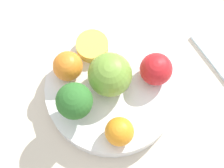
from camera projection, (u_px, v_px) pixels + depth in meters
The scene contains 9 objects.
ground_plane at pixel (112, 98), 0.60m from camera, with size 6.00×6.00×0.00m, color gray.
table_surface at pixel (112, 96), 0.59m from camera, with size 1.20×1.20×0.02m.
bowl at pixel (112, 90), 0.56m from camera, with size 0.20×0.20×0.03m.
broccoli at pixel (74, 101), 0.50m from camera, with size 0.05×0.05×0.07m.
apple_red at pixel (113, 73), 0.52m from camera, with size 0.06×0.06×0.06m.
apple_green at pixel (156, 69), 0.53m from camera, with size 0.05×0.05×0.05m.
orange_front at pixel (119, 132), 0.50m from camera, with size 0.04×0.04×0.04m.
orange_back at pixel (68, 66), 0.53m from camera, with size 0.04×0.04×0.04m.
small_cup at pixel (95, 45), 0.56m from camera, with size 0.05×0.05×0.02m.
Camera 1 is at (0.08, 0.17, 0.56)m, focal length 60.00 mm.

